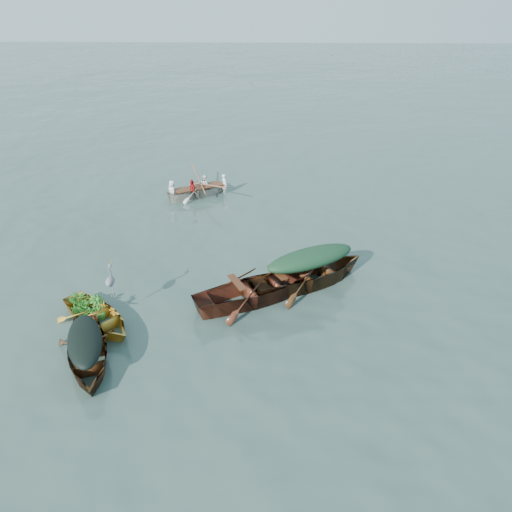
{
  "coord_description": "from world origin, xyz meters",
  "views": [
    {
      "loc": [
        0.87,
        -10.45,
        7.84
      ],
      "look_at": [
        0.44,
        2.91,
        0.5
      ],
      "focal_mm": 35.0,
      "sensor_mm": 36.0,
      "label": 1
    }
  ],
  "objects_px": {
    "dark_covered_boat": "(89,362)",
    "rowed_boat": "(199,196)",
    "yellow_dinghy": "(98,324)",
    "open_wooden_boat": "(257,301)",
    "green_tarp_boat": "(309,285)",
    "heron": "(111,286)"
  },
  "relations": [
    {
      "from": "yellow_dinghy",
      "to": "open_wooden_boat",
      "type": "bearing_deg",
      "value": -31.41
    },
    {
      "from": "yellow_dinghy",
      "to": "heron",
      "type": "height_order",
      "value": "heron"
    },
    {
      "from": "green_tarp_boat",
      "to": "open_wooden_boat",
      "type": "xyz_separation_m",
      "value": [
        -1.5,
        -0.88,
        0.0
      ]
    },
    {
      "from": "dark_covered_boat",
      "to": "rowed_boat",
      "type": "xyz_separation_m",
      "value": [
        1.23,
        10.44,
        0.0
      ]
    },
    {
      "from": "green_tarp_boat",
      "to": "heron",
      "type": "bearing_deg",
      "value": 77.35
    },
    {
      "from": "rowed_boat",
      "to": "heron",
      "type": "relative_size",
      "value": 4.07
    },
    {
      "from": "yellow_dinghy",
      "to": "green_tarp_boat",
      "type": "relative_size",
      "value": 0.63
    },
    {
      "from": "open_wooden_boat",
      "to": "heron",
      "type": "distance_m",
      "value": 3.98
    },
    {
      "from": "rowed_boat",
      "to": "heron",
      "type": "distance_m",
      "value": 8.64
    },
    {
      "from": "dark_covered_boat",
      "to": "green_tarp_boat",
      "type": "bearing_deg",
      "value": 13.21
    },
    {
      "from": "green_tarp_boat",
      "to": "heron",
      "type": "xyz_separation_m",
      "value": [
        -5.3,
        -1.68,
        0.9
      ]
    },
    {
      "from": "yellow_dinghy",
      "to": "dark_covered_boat",
      "type": "distance_m",
      "value": 1.49
    },
    {
      "from": "rowed_boat",
      "to": "open_wooden_boat",
      "type": "bearing_deg",
      "value": 168.87
    },
    {
      "from": "open_wooden_boat",
      "to": "rowed_boat",
      "type": "xyz_separation_m",
      "value": [
        -2.66,
        7.72,
        0.0
      ]
    },
    {
      "from": "dark_covered_boat",
      "to": "rowed_boat",
      "type": "relative_size",
      "value": 1.0
    },
    {
      "from": "open_wooden_boat",
      "to": "green_tarp_boat",
      "type": "bearing_deg",
      "value": -87.23
    },
    {
      "from": "heron",
      "to": "open_wooden_boat",
      "type": "bearing_deg",
      "value": -36.28
    },
    {
      "from": "green_tarp_boat",
      "to": "rowed_boat",
      "type": "height_order",
      "value": "green_tarp_boat"
    },
    {
      "from": "yellow_dinghy",
      "to": "rowed_boat",
      "type": "height_order",
      "value": "yellow_dinghy"
    },
    {
      "from": "dark_covered_boat",
      "to": "rowed_boat",
      "type": "bearing_deg",
      "value": 62.78
    },
    {
      "from": "dark_covered_boat",
      "to": "green_tarp_boat",
      "type": "xyz_separation_m",
      "value": [
        5.39,
        3.6,
        0.0
      ]
    },
    {
      "from": "dark_covered_boat",
      "to": "rowed_boat",
      "type": "distance_m",
      "value": 10.51
    }
  ]
}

